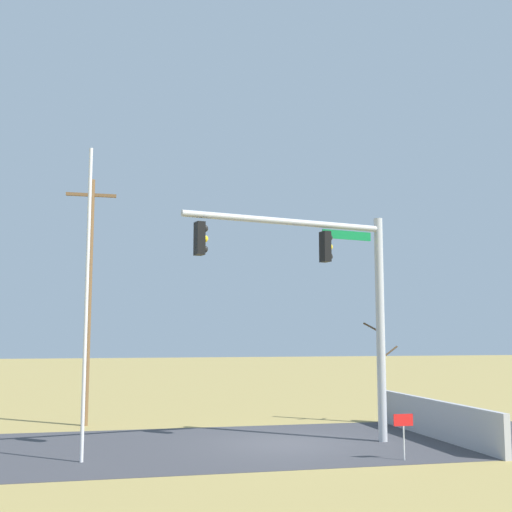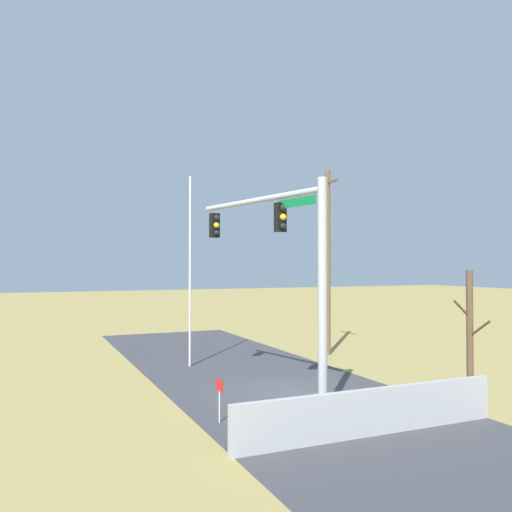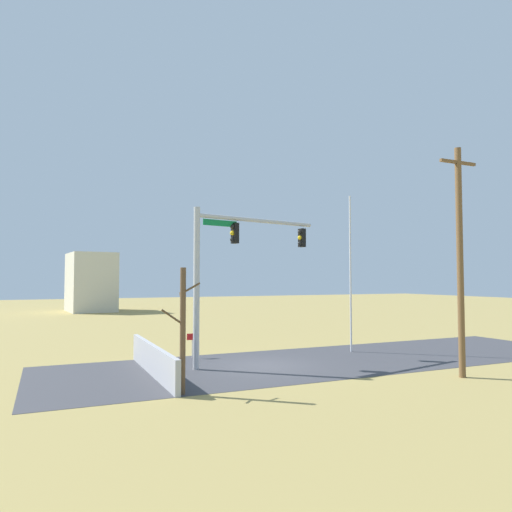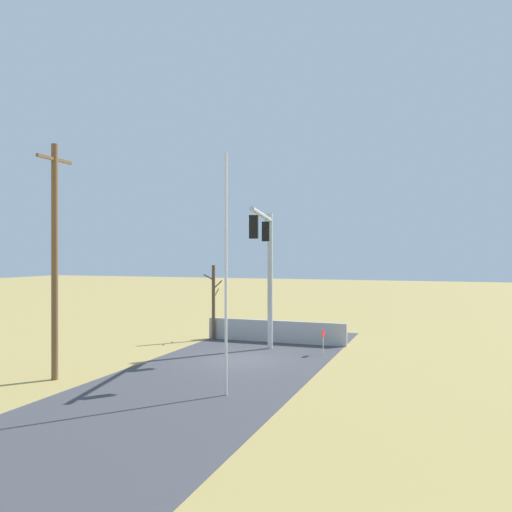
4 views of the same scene
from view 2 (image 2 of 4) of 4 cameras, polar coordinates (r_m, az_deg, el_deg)
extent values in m
plane|color=#9E894C|center=(19.06, 3.35, -14.72)|extent=(160.00, 160.00, 0.00)
cube|color=#3D3D42|center=(22.60, -1.40, -12.54)|extent=(28.00, 8.00, 0.01)
cube|color=#B7B5AD|center=(15.43, 9.36, -17.97)|extent=(6.00, 6.00, 0.01)
cube|color=#A8A8AD|center=(14.69, 12.63, -16.34)|extent=(0.20, 8.11, 1.23)
cylinder|color=#B2B5BA|center=(15.64, 7.30, -4.45)|extent=(0.28, 0.28, 7.14)
cylinder|color=#B2B5BA|center=(18.37, 0.04, 6.10)|extent=(6.64, 1.59, 0.20)
cube|color=#0F7238|center=(16.65, 4.41, 5.89)|extent=(1.77, 0.40, 0.28)
cube|color=black|center=(17.23, 2.67, 4.24)|extent=(0.31, 0.40, 0.96)
sphere|color=black|center=(17.14, 2.98, 5.28)|extent=(0.22, 0.22, 0.22)
sphere|color=yellow|center=(17.11, 2.98, 4.28)|extent=(0.22, 0.22, 0.22)
sphere|color=black|center=(17.08, 2.98, 3.28)|extent=(0.22, 0.22, 0.22)
cube|color=black|center=(20.65, -4.57, 3.35)|extent=(0.31, 0.40, 0.96)
sphere|color=black|center=(20.55, -4.35, 4.22)|extent=(0.22, 0.22, 0.22)
sphere|color=yellow|center=(20.53, -4.35, 3.38)|extent=(0.22, 0.22, 0.22)
sphere|color=black|center=(20.50, -4.35, 2.55)|extent=(0.22, 0.22, 0.22)
cylinder|color=silver|center=(23.50, -7.25, -1.64)|extent=(0.10, 0.10, 8.53)
cylinder|color=brown|center=(26.66, 7.88, -0.70)|extent=(0.26, 0.26, 9.34)
cube|color=brown|center=(27.00, 7.85, 7.98)|extent=(1.90, 0.12, 0.12)
cylinder|color=brown|center=(16.97, 22.39, -8.84)|extent=(0.20, 0.20, 4.35)
cylinder|color=brown|center=(16.66, 23.30, -7.33)|extent=(0.78, 0.07, 0.57)
cylinder|color=brown|center=(17.14, 22.24, -3.83)|extent=(0.54, 0.47, 0.39)
cylinder|color=brown|center=(16.68, 21.64, -5.41)|extent=(0.12, 0.61, 0.55)
cylinder|color=silver|center=(15.50, -4.03, -16.19)|extent=(0.04, 0.04, 0.90)
cube|color=red|center=(15.35, -4.03, -13.99)|extent=(0.56, 0.02, 0.32)
camera|label=1|loc=(24.87, -51.63, -3.35)|focal=45.72mm
camera|label=3|loc=(28.92, 51.59, -1.73)|focal=32.93mm
camera|label=4|loc=(39.21, -24.39, -0.35)|focal=36.19mm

